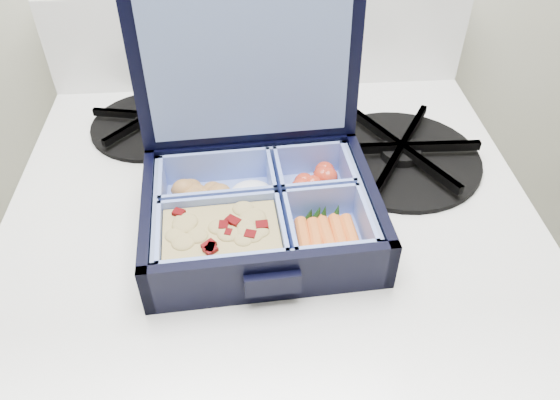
{
  "coord_description": "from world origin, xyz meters",
  "views": [
    {
      "loc": [
        -0.18,
        1.24,
        1.24
      ],
      "look_at": [
        -0.15,
        1.64,
        0.88
      ],
      "focal_mm": 35.0,
      "sensor_mm": 36.0,
      "label": 1
    }
  ],
  "objects_px": {
    "stove": "(273,387)",
    "fork": "(329,152)",
    "bento_box": "(261,213)",
    "burner_grate": "(401,151)"
  },
  "relations": [
    {
      "from": "burner_grate",
      "to": "stove",
      "type": "bearing_deg",
      "value": -164.25
    },
    {
      "from": "bento_box",
      "to": "fork",
      "type": "bearing_deg",
      "value": 51.97
    },
    {
      "from": "stove",
      "to": "fork",
      "type": "xyz_separation_m",
      "value": [
        0.07,
        0.06,
        0.42
      ]
    },
    {
      "from": "bento_box",
      "to": "burner_grate",
      "type": "xyz_separation_m",
      "value": [
        0.17,
        0.11,
        -0.01
      ]
    },
    {
      "from": "bento_box",
      "to": "stove",
      "type": "bearing_deg",
      "value": 75.77
    },
    {
      "from": "burner_grate",
      "to": "fork",
      "type": "xyz_separation_m",
      "value": [
        -0.08,
        0.02,
        -0.01
      ]
    },
    {
      "from": "fork",
      "to": "stove",
      "type": "bearing_deg",
      "value": -120.88
    },
    {
      "from": "stove",
      "to": "fork",
      "type": "height_order",
      "value": "fork"
    },
    {
      "from": "bento_box",
      "to": "burner_grate",
      "type": "relative_size",
      "value": 1.19
    },
    {
      "from": "fork",
      "to": "burner_grate",
      "type": "bearing_deg",
      "value": 6.36
    }
  ]
}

